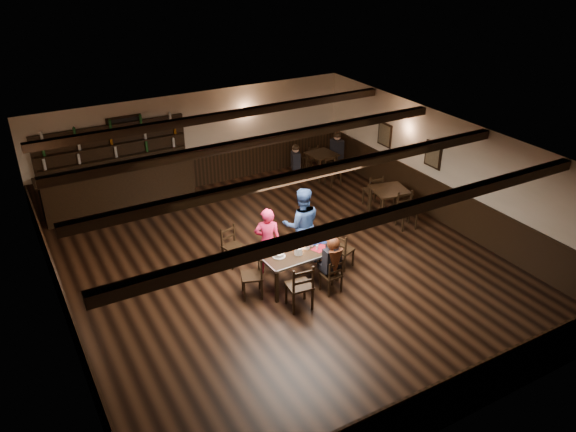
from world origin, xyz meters
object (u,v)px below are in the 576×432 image
man_blue (302,225)px  woman_pink (267,241)px  chair_near_left (301,284)px  cake (279,255)px  chair_near_right (333,274)px  dining_table (299,255)px  bar_counter (119,182)px

man_blue → woman_pink: bearing=27.9°
man_blue → chair_near_left: bearing=80.1°
cake → chair_near_left: bearing=-88.6°
chair_near_right → woman_pink: (-0.78, 1.32, 0.30)m
dining_table → chair_near_left: 0.90m
chair_near_right → woman_pink: bearing=120.7°
cake → bar_counter: 5.62m
chair_near_left → man_blue: size_ratio=0.57×
man_blue → bar_counter: size_ratio=0.43×
dining_table → bar_counter: bar_counter is taller
woman_pink → cake: size_ratio=5.71×
chair_near_right → bar_counter: bearing=114.0°
chair_near_right → bar_counter: 6.58m
woman_pink → cake: bearing=106.3°
chair_near_right → cake: 1.15m
chair_near_right → cake: bearing=141.3°
man_blue → chair_near_right: bearing=106.6°
chair_near_right → bar_counter: (-2.68, 6.01, 0.27)m
chair_near_left → chair_near_right: bearing=10.4°
chair_near_right → man_blue: (0.11, 1.43, 0.41)m
bar_counter → man_blue: bearing=-58.7°
chair_near_left → cake: (-0.02, 0.84, 0.22)m
chair_near_right → bar_counter: size_ratio=0.19×
dining_table → bar_counter: (-2.26, 5.37, 0.05)m
dining_table → man_blue: man_blue is taller
dining_table → chair_near_right: 0.79m
dining_table → bar_counter: 5.83m
man_blue → cake: 1.22m
chair_near_right → woman_pink: woman_pink is taller
chair_near_left → woman_pink: 1.49m
man_blue → bar_counter: bar_counter is taller
dining_table → cake: size_ratio=6.02×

